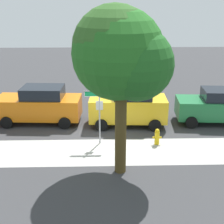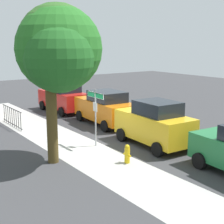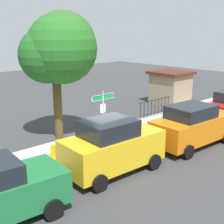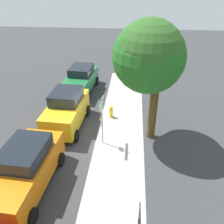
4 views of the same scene
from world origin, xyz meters
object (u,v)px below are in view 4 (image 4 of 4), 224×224
(street_sign, at_px, (102,113))
(car_orange, at_px, (25,169))
(car_yellow, at_px, (67,110))
(shade_tree, at_px, (150,57))
(fire_hydrant, at_px, (111,112))
(car_green, at_px, (81,79))

(street_sign, bearing_deg, car_orange, -40.20)
(car_yellow, bearing_deg, car_orange, -2.89)
(shade_tree, xyz_separation_m, fire_hydrant, (-1.83, -2.02, -4.17))
(shade_tree, distance_m, car_orange, 7.37)
(street_sign, bearing_deg, car_yellow, -123.41)
(street_sign, distance_m, car_orange, 4.38)
(street_sign, distance_m, fire_hydrant, 3.07)
(shade_tree, height_order, car_green, shade_tree)
(car_yellow, distance_m, fire_hydrant, 2.83)
(car_yellow, bearing_deg, fire_hydrant, 117.36)
(car_green, bearing_deg, street_sign, 25.67)
(car_green, xyz_separation_m, car_yellow, (4.80, 0.15, 0.12))
(fire_hydrant, bearing_deg, car_yellow, -65.35)
(shade_tree, bearing_deg, car_yellow, -98.58)
(street_sign, height_order, fire_hydrant, street_sign)
(shade_tree, xyz_separation_m, car_green, (-5.48, -4.67, -3.60))
(car_yellow, bearing_deg, car_green, -175.46)
(car_green, relative_size, car_yellow, 1.05)
(car_orange, height_order, fire_hydrant, car_orange)
(shade_tree, relative_size, car_orange, 1.38)
(car_orange, xyz_separation_m, fire_hydrant, (-5.94, 2.97, -0.62))
(car_orange, bearing_deg, shade_tree, 132.93)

